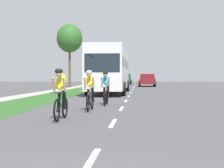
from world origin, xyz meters
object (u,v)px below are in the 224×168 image
(cyclist_trailing, at_px, (90,90))
(bus_white, at_px, (110,68))
(pickup_maroon, at_px, (147,80))
(cyclist_distant, at_px, (106,88))
(cyclist_lead, at_px, (61,94))
(suv_dark_green, at_px, (125,79))
(street_tree_far, at_px, (70,39))

(cyclist_trailing, relative_size, bus_white, 0.15)
(pickup_maroon, bearing_deg, cyclist_distant, -94.94)
(cyclist_lead, bearing_deg, pickup_maroon, 84.43)
(suv_dark_green, xyz_separation_m, street_tree_far, (-5.73, -17.31, 4.82))
(cyclist_distant, bearing_deg, cyclist_trailing, -97.90)
(cyclist_trailing, relative_size, cyclist_distant, 1.00)
(cyclist_trailing, bearing_deg, bus_white, 91.84)
(cyclist_trailing, height_order, suv_dark_green, suv_dark_green)
(cyclist_lead, height_order, pickup_maroon, pickup_maroon)
(cyclist_lead, xyz_separation_m, cyclist_distant, (0.84, 5.36, 0.00))
(suv_dark_green, height_order, street_tree_far, street_tree_far)
(cyclist_lead, distance_m, cyclist_trailing, 2.83)
(suv_dark_green, bearing_deg, street_tree_far, -108.31)
(cyclist_distant, height_order, bus_white, bus_white)
(cyclist_lead, relative_size, street_tree_far, 0.23)
(street_tree_far, bearing_deg, bus_white, -64.00)
(cyclist_lead, distance_m, street_tree_far, 29.55)
(cyclist_distant, bearing_deg, cyclist_lead, -98.92)
(street_tree_far, bearing_deg, pickup_maroon, 31.17)
(cyclist_distant, xyz_separation_m, pickup_maroon, (2.48, 28.72, 0.02))
(bus_white, bearing_deg, pickup_maroon, 79.45)
(cyclist_trailing, xyz_separation_m, cyclist_distant, (0.36, 2.57, 0.00))
(cyclist_distant, distance_m, street_tree_far, 24.63)
(cyclist_trailing, xyz_separation_m, bus_white, (-0.44, 13.70, 1.17))
(cyclist_trailing, relative_size, suv_dark_green, 0.37)
(street_tree_far, bearing_deg, cyclist_distant, -73.93)
(street_tree_far, bearing_deg, cyclist_trailing, -76.21)
(bus_white, xyz_separation_m, street_tree_far, (-5.88, 12.06, 3.78))
(cyclist_distant, relative_size, suv_dark_green, 0.37)
(pickup_maroon, xyz_separation_m, suv_dark_green, (-3.43, 11.77, 0.12))
(cyclist_lead, xyz_separation_m, cyclist_trailing, (0.48, 2.79, 0.00))
(cyclist_lead, bearing_deg, cyclist_distant, 81.08)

